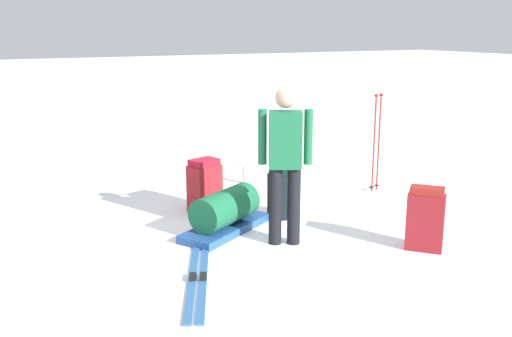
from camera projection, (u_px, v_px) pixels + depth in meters
ground_plane at (256, 226)px, 6.87m from camera, size 80.00×80.00×0.00m
skier_standing at (285, 158)px, 6.09m from camera, size 0.52×0.35×1.70m
ski_pair_near at (198, 279)px, 5.39m from camera, size 0.87×1.65×0.05m
backpack_large_dark at (205, 186)px, 7.36m from camera, size 0.44×0.37×0.68m
backpack_bright at (425, 219)px, 6.06m from camera, size 0.40×0.42×0.69m
backpack_small_spare at (283, 193)px, 7.10m from camera, size 0.36×0.32×0.63m
ski_poles_planted_near at (377, 138)px, 8.17m from camera, size 0.18×0.10×1.40m
gear_sled at (225, 213)px, 6.62m from camera, size 1.29×1.00×0.49m
thermos_bottle at (245, 175)px, 8.69m from camera, size 0.07×0.07×0.26m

